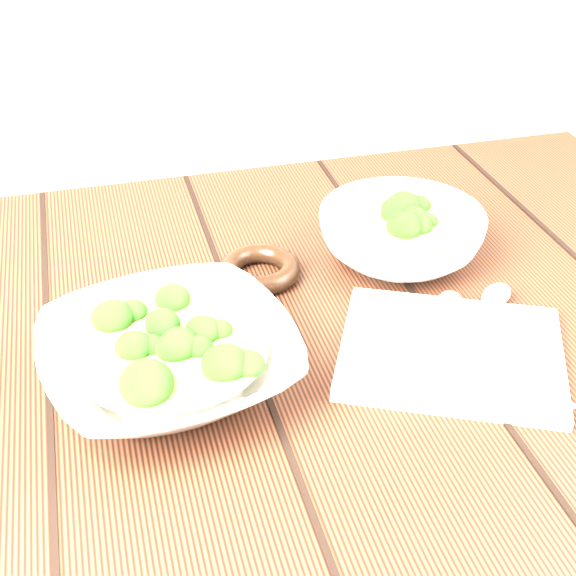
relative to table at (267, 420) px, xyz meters
The scene contains 7 objects.
table is the anchor object (origin of this frame).
soup_bowl_front 0.19m from the table, 153.70° to the right, with size 0.27×0.27×0.07m.
soup_bowl_back 0.27m from the table, 29.21° to the left, with size 0.25×0.25×0.07m.
trivet 0.17m from the table, 79.37° to the left, with size 0.09×0.09×0.02m, color black.
napkin 0.23m from the table, 25.99° to the right, with size 0.22×0.18×0.01m, color beige.
spoon_left 0.23m from the table, 14.47° to the right, with size 0.11×0.16×0.01m.
spoon_right 0.27m from the table, ahead, with size 0.14×0.14×0.01m.
Camera 1 is at (-0.15, -0.65, 1.26)m, focal length 50.00 mm.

